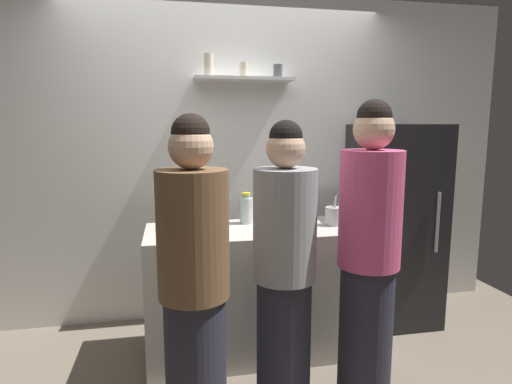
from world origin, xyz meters
The scene contains 11 objects.
back_wall_assembly centered at (0.00, 1.25, 1.30)m, with size 4.80×0.32×2.60m.
refrigerator centered at (1.31, 0.85, 0.79)m, with size 0.60×0.67×1.59m.
counter centered at (0.12, 0.55, 0.44)m, with size 1.48×0.61×0.88m, color #B7B2A8.
baking_pan centered at (-0.30, 0.49, 0.91)m, with size 0.34×0.24×0.05m, color gray.
utensil_holder centered at (0.67, 0.53, 0.95)m, with size 0.12×0.12×0.22m.
wine_bottle_pale_glass centered at (0.78, 0.62, 0.99)m, with size 0.08×0.08×0.28m.
wine_bottle_green_glass centered at (-0.19, 0.74, 0.99)m, with size 0.08×0.08×0.31m.
water_bottle_plastic centered at (0.08, 0.71, 0.98)m, with size 0.09×0.09×0.22m.
person_pink_top centered at (0.62, -0.13, 0.85)m, with size 0.34×0.34×1.72m.
person_brown_jacket centered at (-0.35, -0.27, 0.81)m, with size 0.34×0.34×1.63m.
person_grey_hoodie centered at (0.14, -0.10, 0.79)m, with size 0.34×0.34×1.61m.
Camera 1 is at (-0.44, -2.25, 1.58)m, focal length 30.13 mm.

